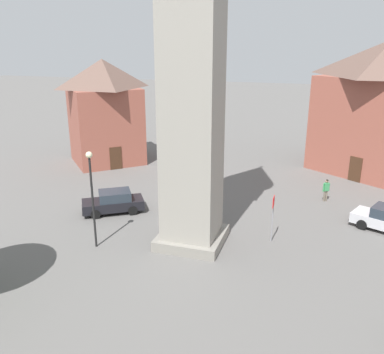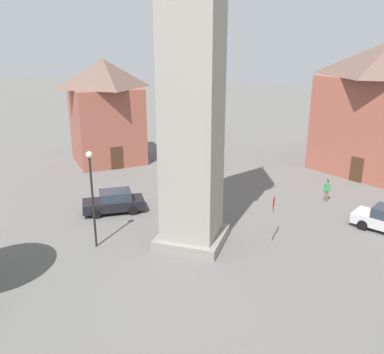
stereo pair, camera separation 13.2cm
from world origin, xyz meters
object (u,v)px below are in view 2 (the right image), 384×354
car_red_corner (114,202)px  building_terrace_right (106,111)px  pedestrian (327,188)px  lamp_post (92,185)px  road_sign (273,212)px

car_red_corner → building_terrace_right: building_terrace_right is taller
pedestrian → lamp_post: (-11.30, 12.48, 2.69)m
lamp_post → building_terrace_right: bearing=26.3°
pedestrian → lamp_post: lamp_post is taller
car_red_corner → road_sign: road_sign is taller
pedestrian → lamp_post: size_ratio=0.30×
building_terrace_right → lamp_post: bearing=-153.7°
car_red_corner → road_sign: (-1.13, -10.87, 1.14)m
car_red_corner → lamp_post: (-4.77, -1.38, 2.94)m
building_terrace_right → road_sign: 21.53m
pedestrian → building_terrace_right: bearing=77.1°
lamp_post → road_sign: size_ratio=2.01×
building_terrace_right → lamp_post: (-15.97, -7.89, -1.24)m
pedestrian → road_sign: road_sign is taller
pedestrian → building_terrace_right: 21.26m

